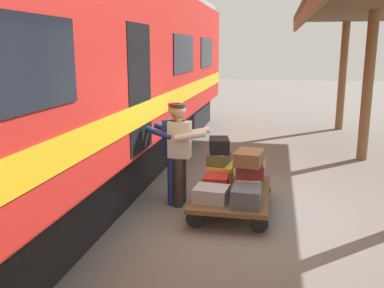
{
  "coord_description": "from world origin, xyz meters",
  "views": [
    {
      "loc": [
        -0.16,
        6.42,
        2.58
      ],
      "look_at": [
        1.07,
        0.2,
        1.15
      ],
      "focal_mm": 39.95,
      "sensor_mm": 36.0,
      "label": 1
    }
  ],
  "objects_px": {
    "suitcase_slate_roller": "(247,195)",
    "porter_by_door": "(181,151)",
    "suitcase_maroon_trunk": "(249,170)",
    "train_car": "(52,81)",
    "luggage_cart": "(232,194)",
    "suitcase_yellow_case": "(220,172)",
    "suitcase_navy_fabric": "(251,176)",
    "suitcase_black_hardshell": "(219,145)",
    "suitcase_brown_leather": "(249,158)",
    "suitcase_olive_duffel": "(219,158)",
    "porter_in_overalls": "(174,150)",
    "suitcase_tan_vintage": "(251,165)",
    "suitcase_cream_canvas": "(249,184)",
    "suitcase_red_plastic": "(216,183)",
    "suitcase_gray_aluminum": "(211,194)"
  },
  "relations": [
    {
      "from": "suitcase_cream_canvas",
      "to": "suitcase_red_plastic",
      "type": "height_order",
      "value": "suitcase_cream_canvas"
    },
    {
      "from": "luggage_cart",
      "to": "suitcase_red_plastic",
      "type": "distance_m",
      "value": 0.31
    },
    {
      "from": "suitcase_maroon_trunk",
      "to": "suitcase_slate_roller",
      "type": "bearing_deg",
      "value": 89.94
    },
    {
      "from": "luggage_cart",
      "to": "suitcase_brown_leather",
      "type": "relative_size",
      "value": 3.43
    },
    {
      "from": "suitcase_maroon_trunk",
      "to": "suitcase_navy_fabric",
      "type": "bearing_deg",
      "value": -89.94
    },
    {
      "from": "suitcase_cream_canvas",
      "to": "suitcase_yellow_case",
      "type": "bearing_deg",
      "value": -44.68
    },
    {
      "from": "luggage_cart",
      "to": "porter_in_overalls",
      "type": "distance_m",
      "value": 1.21
    },
    {
      "from": "porter_in_overalls",
      "to": "suitcase_tan_vintage",
      "type": "bearing_deg",
      "value": -164.8
    },
    {
      "from": "suitcase_gray_aluminum",
      "to": "suitcase_red_plastic",
      "type": "height_order",
      "value": "suitcase_red_plastic"
    },
    {
      "from": "porter_in_overalls",
      "to": "porter_by_door",
      "type": "distance_m",
      "value": 0.17
    },
    {
      "from": "suitcase_olive_duffel",
      "to": "suitcase_red_plastic",
      "type": "bearing_deg",
      "value": 92.49
    },
    {
      "from": "suitcase_cream_canvas",
      "to": "suitcase_olive_duffel",
      "type": "bearing_deg",
      "value": -43.58
    },
    {
      "from": "suitcase_tan_vintage",
      "to": "porter_in_overalls",
      "type": "bearing_deg",
      "value": 15.2
    },
    {
      "from": "suitcase_red_plastic",
      "to": "suitcase_slate_roller",
      "type": "distance_m",
      "value": 0.74
    },
    {
      "from": "suitcase_navy_fabric",
      "to": "porter_in_overalls",
      "type": "height_order",
      "value": "porter_in_overalls"
    },
    {
      "from": "porter_by_door",
      "to": "suitcase_gray_aluminum",
      "type": "bearing_deg",
      "value": 133.21
    },
    {
      "from": "suitcase_navy_fabric",
      "to": "suitcase_maroon_trunk",
      "type": "distance_m",
      "value": 0.61
    },
    {
      "from": "luggage_cart",
      "to": "suitcase_olive_duffel",
      "type": "height_order",
      "value": "suitcase_olive_duffel"
    },
    {
      "from": "suitcase_brown_leather",
      "to": "suitcase_black_hardshell",
      "type": "bearing_deg",
      "value": -47.86
    },
    {
      "from": "suitcase_cream_canvas",
      "to": "suitcase_slate_roller",
      "type": "distance_m",
      "value": 0.52
    },
    {
      "from": "suitcase_slate_roller",
      "to": "porter_by_door",
      "type": "relative_size",
      "value": 0.37
    },
    {
      "from": "suitcase_black_hardshell",
      "to": "porter_in_overalls",
      "type": "relative_size",
      "value": 0.28
    },
    {
      "from": "suitcase_black_hardshell",
      "to": "porter_in_overalls",
      "type": "bearing_deg",
      "value": 26.09
    },
    {
      "from": "train_car",
      "to": "luggage_cart",
      "type": "bearing_deg",
      "value": -178.06
    },
    {
      "from": "suitcase_red_plastic",
      "to": "porter_by_door",
      "type": "height_order",
      "value": "porter_by_door"
    },
    {
      "from": "suitcase_navy_fabric",
      "to": "suitcase_yellow_case",
      "type": "bearing_deg",
      "value": 0.0
    },
    {
      "from": "suitcase_brown_leather",
      "to": "porter_in_overalls",
      "type": "distance_m",
      "value": 1.29
    },
    {
      "from": "suitcase_gray_aluminum",
      "to": "suitcase_maroon_trunk",
      "type": "xyz_separation_m",
      "value": [
        -0.53,
        -0.5,
        0.26
      ]
    },
    {
      "from": "suitcase_gray_aluminum",
      "to": "suitcase_brown_leather",
      "type": "bearing_deg",
      "value": -137.76
    },
    {
      "from": "train_car",
      "to": "suitcase_maroon_trunk",
      "type": "distance_m",
      "value": 3.5
    },
    {
      "from": "train_car",
      "to": "suitcase_yellow_case",
      "type": "distance_m",
      "value": 3.19
    },
    {
      "from": "luggage_cart",
      "to": "suitcase_yellow_case",
      "type": "xyz_separation_m",
      "value": [
        0.26,
        -0.52,
        0.2
      ]
    },
    {
      "from": "suitcase_brown_leather",
      "to": "suitcase_olive_duffel",
      "type": "xyz_separation_m",
      "value": [
        0.54,
        -0.57,
        -0.18
      ]
    },
    {
      "from": "train_car",
      "to": "suitcase_black_hardshell",
      "type": "bearing_deg",
      "value": -166.08
    },
    {
      "from": "train_car",
      "to": "suitcase_tan_vintage",
      "type": "height_order",
      "value": "train_car"
    },
    {
      "from": "train_car",
      "to": "suitcase_brown_leather",
      "type": "height_order",
      "value": "train_car"
    },
    {
      "from": "suitcase_slate_roller",
      "to": "suitcase_brown_leather",
      "type": "relative_size",
      "value": 1.14
    },
    {
      "from": "suitcase_slate_roller",
      "to": "suitcase_maroon_trunk",
      "type": "height_order",
      "value": "suitcase_maroon_trunk"
    },
    {
      "from": "suitcase_brown_leather",
      "to": "suitcase_yellow_case",
      "type": "bearing_deg",
      "value": -47.56
    },
    {
      "from": "suitcase_slate_roller",
      "to": "suitcase_cream_canvas",
      "type": "bearing_deg",
      "value": -90.0
    },
    {
      "from": "suitcase_black_hardshell",
      "to": "porter_by_door",
      "type": "xyz_separation_m",
      "value": [
        0.57,
        0.44,
        -0.03
      ]
    },
    {
      "from": "suitcase_gray_aluminum",
      "to": "suitcase_cream_canvas",
      "type": "bearing_deg",
      "value": -135.32
    },
    {
      "from": "suitcase_black_hardshell",
      "to": "porter_in_overalls",
      "type": "height_order",
      "value": "porter_in_overalls"
    },
    {
      "from": "suitcase_maroon_trunk",
      "to": "suitcase_black_hardshell",
      "type": "xyz_separation_m",
      "value": [
        0.56,
        -0.59,
        0.25
      ]
    },
    {
      "from": "suitcase_tan_vintage",
      "to": "suitcase_olive_duffel",
      "type": "height_order",
      "value": "suitcase_olive_duffel"
    },
    {
      "from": "train_car",
      "to": "luggage_cart",
      "type": "relative_size",
      "value": 9.76
    },
    {
      "from": "suitcase_gray_aluminum",
      "to": "suitcase_black_hardshell",
      "type": "bearing_deg",
      "value": -88.35
    },
    {
      "from": "suitcase_red_plastic",
      "to": "suitcase_cream_canvas",
      "type": "bearing_deg",
      "value": 180.0
    },
    {
      "from": "porter_in_overalls",
      "to": "porter_by_door",
      "type": "height_order",
      "value": "same"
    },
    {
      "from": "suitcase_slate_roller",
      "to": "suitcase_black_hardshell",
      "type": "distance_m",
      "value": 1.31
    }
  ]
}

